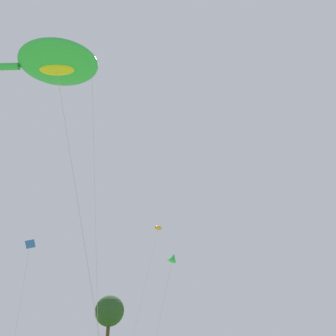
# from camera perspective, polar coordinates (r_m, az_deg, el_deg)

# --- Properties ---
(big_show_kite) EXTENTS (12.78, 9.85, 19.22)m
(big_show_kite) POSITION_cam_1_polar(r_m,az_deg,el_deg) (24.56, -19.68, 17.00)
(big_show_kite) COLOR green
(big_show_kite) RESTS_ON ground
(small_kite_delta_white) EXTENTS (0.81, 3.28, 6.45)m
(small_kite_delta_white) POSITION_cam_1_polar(r_m,az_deg,el_deg) (20.09, 0.86, -15.70)
(small_kite_delta_white) COLOR green
(small_kite_delta_white) RESTS_ON ground
(small_kite_bird_shape) EXTENTS (4.37, 1.41, 13.26)m
(small_kite_bird_shape) POSITION_cam_1_polar(r_m,az_deg,el_deg) (37.15, -1.76, -10.67)
(small_kite_bird_shape) COLOR orange
(small_kite_bird_shape) RESTS_ON ground
(small_kite_streamer_purple) EXTENTS (4.16, 2.51, 19.86)m
(small_kite_streamer_purple) POSITION_cam_1_polar(r_m,az_deg,el_deg) (25.00, -13.34, 17.40)
(small_kite_streamer_purple) COLOR blue
(small_kite_streamer_purple) RESTS_ON ground
(small_kite_triangle_green) EXTENTS (0.95, 1.39, 8.27)m
(small_kite_triangle_green) POSITION_cam_1_polar(r_m,az_deg,el_deg) (26.03, -23.39, -13.28)
(small_kite_triangle_green) COLOR blue
(small_kite_triangle_green) RESTS_ON ground
(tree_oak_left) EXTENTS (6.12, 6.12, 10.56)m
(tree_oak_left) POSITION_cam_1_polar(r_m,az_deg,el_deg) (75.02, -10.33, -23.67)
(tree_oak_left) COLOR #513823
(tree_oak_left) RESTS_ON ground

